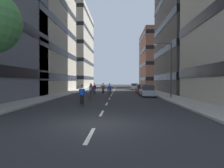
% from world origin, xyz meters
% --- Properties ---
extents(ground_plane, '(154.09, 154.09, 0.00)m').
position_xyz_m(ground_plane, '(0.00, 25.68, 0.00)').
color(ground_plane, '#28282B').
extents(sidewalk_left, '(2.83, 70.62, 0.14)m').
position_xyz_m(sidewalk_left, '(-7.61, 28.89, 0.07)').
color(sidewalk_left, '#9E9991').
rests_on(sidewalk_left, ground_plane).
extents(sidewalk_right, '(2.83, 70.62, 0.14)m').
position_xyz_m(sidewalk_right, '(7.61, 28.89, 0.07)').
color(sidewalk_right, '#9E9991').
rests_on(sidewalk_right, ground_plane).
extents(lane_markings, '(0.16, 57.20, 0.01)m').
position_xyz_m(lane_markings, '(0.00, 25.50, 0.00)').
color(lane_markings, silver).
rests_on(lane_markings, ground_plane).
extents(building_left_far, '(13.91, 21.40, 26.04)m').
position_xyz_m(building_left_far, '(-15.92, 55.27, 13.11)').
color(building_left_far, '#BCB29E').
rests_on(building_left_far, ground_plane).
extents(building_right_far, '(13.91, 17.92, 18.57)m').
position_xyz_m(building_right_far, '(15.92, 55.27, 9.37)').
color(building_right_far, brown).
rests_on(building_right_far, ground_plane).
extents(parked_car_near, '(1.82, 4.40, 1.52)m').
position_xyz_m(parked_car_near, '(4.99, 22.69, 0.70)').
color(parked_car_near, maroon).
rests_on(parked_car_near, ground_plane).
extents(parked_car_mid, '(1.82, 4.40, 1.52)m').
position_xyz_m(parked_car_mid, '(4.99, 37.23, 0.70)').
color(parked_car_mid, silver).
rests_on(parked_car_mid, ground_plane).
extents(parked_car_far, '(1.82, 4.40, 1.52)m').
position_xyz_m(parked_car_far, '(4.99, 16.63, 0.70)').
color(parked_car_far, '#B2B7BF').
rests_on(parked_car_far, ground_plane).
extents(streetlamp_right, '(2.13, 0.30, 6.50)m').
position_xyz_m(streetlamp_right, '(6.96, 13.36, 4.14)').
color(streetlamp_right, '#3F3F44').
rests_on(streetlamp_right, sidewalk_right).
extents(skater_0, '(0.53, 0.90, 1.78)m').
position_xyz_m(skater_0, '(-3.76, 23.44, 0.98)').
color(skater_0, brown).
rests_on(skater_0, ground_plane).
extents(skater_1, '(0.56, 0.92, 1.78)m').
position_xyz_m(skater_1, '(-2.59, 19.10, 1.02)').
color(skater_1, brown).
rests_on(skater_1, ground_plane).
extents(skater_2, '(0.57, 0.92, 1.78)m').
position_xyz_m(skater_2, '(-2.12, 12.58, 1.02)').
color(skater_2, brown).
rests_on(skater_2, ground_plane).
extents(skater_3, '(0.56, 0.92, 1.78)m').
position_xyz_m(skater_3, '(-0.11, 15.60, 0.98)').
color(skater_3, brown).
rests_on(skater_3, ground_plane).
extents(skater_4, '(0.57, 0.92, 1.78)m').
position_xyz_m(skater_4, '(-1.38, 20.63, 1.02)').
color(skater_4, brown).
rests_on(skater_4, ground_plane).
extents(skater_5, '(0.55, 0.91, 1.78)m').
position_xyz_m(skater_5, '(-2.04, 6.76, 0.98)').
color(skater_5, brown).
rests_on(skater_5, ground_plane).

